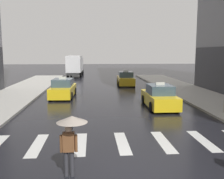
% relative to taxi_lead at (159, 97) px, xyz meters
% --- Properties ---
extents(ground_plane, '(160.00, 160.00, 0.00)m').
position_rel_taxi_lead_xyz_m(ground_plane, '(-3.46, -10.00, -0.72)').
color(ground_plane, black).
extents(crosswalk_markings, '(11.30, 2.80, 0.01)m').
position_rel_taxi_lead_xyz_m(crosswalk_markings, '(-3.46, -7.00, -0.72)').
color(crosswalk_markings, silver).
rests_on(crosswalk_markings, ground).
extents(taxi_lead, '(1.95, 4.55, 1.80)m').
position_rel_taxi_lead_xyz_m(taxi_lead, '(0.00, 0.00, 0.00)').
color(taxi_lead, yellow).
rests_on(taxi_lead, ground).
extents(taxi_second, '(2.09, 4.61, 1.80)m').
position_rel_taxi_lead_xyz_m(taxi_second, '(-7.27, 4.73, 0.00)').
color(taxi_second, yellow).
rests_on(taxi_second, ground).
extents(taxi_third, '(2.06, 4.60, 1.80)m').
position_rel_taxi_lead_xyz_m(taxi_third, '(-0.77, 12.64, 0.00)').
color(taxi_third, gold).
rests_on(taxi_third, ground).
extents(box_truck, '(2.45, 7.60, 3.35)m').
position_rel_taxi_lead_xyz_m(box_truck, '(-7.49, 24.32, 1.13)').
color(box_truck, '#2D2D2D').
rests_on(box_truck, ground).
extents(pedestrian_with_umbrella, '(0.96, 0.96, 1.94)m').
position_rel_taxi_lead_xyz_m(pedestrian_with_umbrella, '(-5.40, -9.87, 0.79)').
color(pedestrian_with_umbrella, '#333338').
rests_on(pedestrian_with_umbrella, ground).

